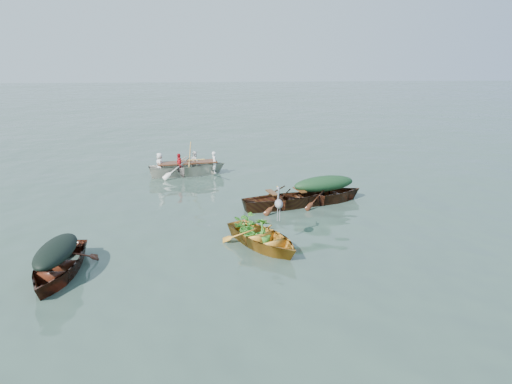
# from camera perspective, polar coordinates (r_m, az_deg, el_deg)

# --- Properties ---
(ground) EXTENTS (140.00, 140.00, 0.00)m
(ground) POSITION_cam_1_polar(r_m,az_deg,el_deg) (13.05, 3.47, -6.54)
(ground) COLOR #364C40
(ground) RESTS_ON ground
(yellow_dinghy) EXTENTS (2.91, 3.59, 0.90)m
(yellow_dinghy) POSITION_cam_1_polar(r_m,az_deg,el_deg) (13.19, 0.80, -6.27)
(yellow_dinghy) COLOR gold
(yellow_dinghy) RESTS_ON ground
(dark_covered_boat) EXTENTS (1.54, 3.73, 0.92)m
(dark_covered_boat) POSITION_cam_1_polar(r_m,az_deg,el_deg) (12.41, -21.60, -8.93)
(dark_covered_boat) COLOR #4A1C11
(dark_covered_boat) RESTS_ON ground
(green_tarp_boat) EXTENTS (4.19, 2.35, 0.91)m
(green_tarp_boat) POSITION_cam_1_polar(r_m,az_deg,el_deg) (17.03, 7.68, -1.22)
(green_tarp_boat) COLOR #502412
(green_tarp_boat) RESTS_ON ground
(open_wooden_boat) EXTENTS (4.23, 2.26, 0.92)m
(open_wooden_boat) POSITION_cam_1_polar(r_m,az_deg,el_deg) (16.41, 3.42, -1.77)
(open_wooden_boat) COLOR #532E14
(open_wooden_boat) RESTS_ON ground
(rowed_boat) EXTENTS (4.55, 2.07, 1.05)m
(rowed_boat) POSITION_cam_1_polar(r_m,az_deg,el_deg) (20.75, -7.80, 1.90)
(rowed_boat) COLOR white
(rowed_boat) RESTS_ON ground
(dark_tarp_cover) EXTENTS (0.85, 2.05, 0.40)m
(dark_tarp_cover) POSITION_cam_1_polar(r_m,az_deg,el_deg) (12.16, -21.92, -6.11)
(dark_tarp_cover) COLOR black
(dark_tarp_cover) RESTS_ON dark_covered_boat
(green_tarp_cover) EXTENTS (2.30, 1.30, 0.52)m
(green_tarp_cover) POSITION_cam_1_polar(r_m,az_deg,el_deg) (16.83, 7.77, 1.10)
(green_tarp_cover) COLOR #163718
(green_tarp_cover) RESTS_ON green_tarp_boat
(thwart_benches) EXTENTS (2.15, 1.25, 0.04)m
(thwart_benches) POSITION_cam_1_polar(r_m,az_deg,el_deg) (16.27, 3.44, -0.16)
(thwart_benches) COLOR #4C2A11
(thwart_benches) RESTS_ON open_wooden_boat
(heron) EXTENTS (0.44, 0.49, 0.92)m
(heron) POSITION_cam_1_polar(r_m,az_deg,el_deg) (13.22, 2.62, -2.01)
(heron) COLOR gray
(heron) RESTS_ON yellow_dinghy
(dinghy_weeds) EXTENTS (1.06, 1.13, 0.60)m
(dinghy_weeds) POSITION_cam_1_polar(r_m,az_deg,el_deg) (13.36, -0.48, -2.53)
(dinghy_weeds) COLOR #21741E
(dinghy_weeds) RESTS_ON yellow_dinghy
(rowers) EXTENTS (3.23, 1.70, 0.76)m
(rowers) POSITION_cam_1_polar(r_m,az_deg,el_deg) (20.55, -7.90, 4.35)
(rowers) COLOR silver
(rowers) RESTS_ON rowed_boat
(oars) EXTENTS (1.05, 2.66, 0.06)m
(oars) POSITION_cam_1_polar(r_m,az_deg,el_deg) (20.62, -7.86, 3.39)
(oars) COLOR #A07A3C
(oars) RESTS_ON rowed_boat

